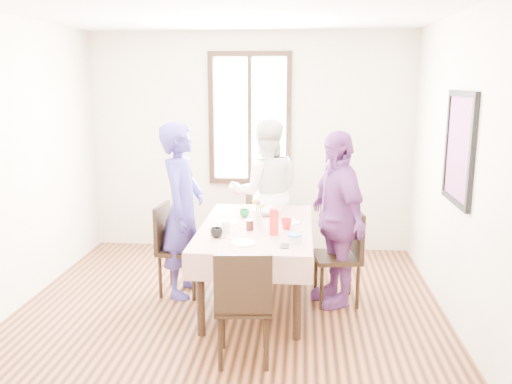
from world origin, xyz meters
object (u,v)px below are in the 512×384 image
(chair_far, at_px, (265,226))
(chair_near, at_px, (244,304))
(person_left, at_px, (182,210))
(person_right, at_px, (336,219))
(chair_left, at_px, (181,249))
(dining_table, at_px, (256,264))
(chair_right, at_px, (337,257))
(person_far, at_px, (265,193))

(chair_far, relative_size, chair_near, 1.00)
(person_left, relative_size, person_right, 1.03)
(chair_left, relative_size, person_right, 0.55)
(dining_table, xyz_separation_m, chair_far, (-0.00, 1.11, 0.08))
(chair_right, distance_m, person_far, 1.35)
(chair_far, height_order, person_left, person_left)
(dining_table, bearing_deg, chair_right, 3.74)
(chair_left, bearing_deg, chair_right, 90.69)
(dining_table, bearing_deg, chair_near, -90.00)
(person_far, height_order, person_right, person_far)
(person_far, bearing_deg, chair_right, 115.63)
(chair_right, relative_size, chair_near, 1.00)
(chair_left, xyz_separation_m, chair_near, (0.77, -1.26, 0.00))
(dining_table, height_order, chair_far, chair_far)
(person_right, bearing_deg, chair_left, -115.50)
(person_left, xyz_separation_m, person_right, (1.50, -0.10, -0.03))
(chair_left, xyz_separation_m, person_left, (0.02, 0.00, 0.41))
(chair_left, bearing_deg, person_far, 145.00)
(person_far, relative_size, person_right, 1.02)
(chair_near, relative_size, person_right, 0.55)
(chair_right, xyz_separation_m, chair_far, (-0.77, 1.06, 0.00))
(dining_table, height_order, chair_near, chair_near)
(chair_far, distance_m, person_left, 1.28)
(chair_left, relative_size, person_far, 0.53)
(chair_far, distance_m, chair_near, 2.21)
(dining_table, distance_m, person_left, 0.91)
(chair_left, distance_m, person_far, 1.27)
(chair_near, bearing_deg, person_left, 115.54)
(person_left, xyz_separation_m, person_far, (0.75, 0.94, -0.01))
(chair_right, xyz_separation_m, person_right, (-0.02, 0.00, 0.38))
(chair_near, bearing_deg, chair_right, 51.14)
(chair_far, relative_size, person_left, 0.53)
(person_far, distance_m, person_right, 1.28)
(chair_far, distance_m, person_right, 1.35)
(chair_right, xyz_separation_m, chair_near, (-0.77, -1.16, 0.00))
(person_far, bearing_deg, person_left, 40.37)
(chair_right, xyz_separation_m, person_far, (-0.77, 1.04, 0.40))
(person_left, height_order, person_right, person_left)
(dining_table, xyz_separation_m, person_left, (-0.75, 0.15, 0.49))
(chair_near, xyz_separation_m, person_left, (-0.75, 1.26, 0.41))
(dining_table, distance_m, chair_left, 0.79)
(dining_table, height_order, person_right, person_right)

